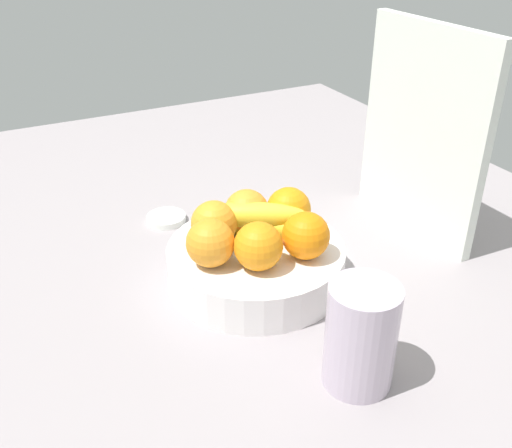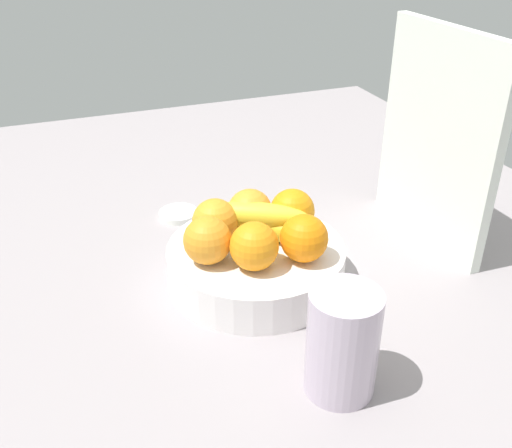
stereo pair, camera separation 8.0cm
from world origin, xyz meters
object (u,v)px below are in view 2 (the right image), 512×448
at_px(orange_back_right, 215,221).
at_px(thermos_tumbler, 342,343).
at_px(orange_center, 292,211).
at_px(orange_front_left, 254,246).
at_px(fruit_bowl, 256,263).
at_px(cutting_board, 437,139).
at_px(orange_back_left, 250,211).
at_px(orange_front_right, 304,238).
at_px(orange_top_stack, 207,239).
at_px(jar_lid, 179,214).
at_px(banana_bunch, 258,221).

relative_size(orange_back_right, thermos_tumbler, 0.51).
bearing_deg(orange_center, orange_front_left, -50.39).
bearing_deg(fruit_bowl, cutting_board, 95.23).
bearing_deg(orange_center, fruit_bowl, -70.08).
xyz_separation_m(orange_center, cutting_board, (-0.00, 0.26, 0.08)).
bearing_deg(orange_back_right, orange_back_left, 101.32).
height_order(orange_front_right, orange_back_right, same).
bearing_deg(orange_back_right, orange_front_right, 48.39).
relative_size(orange_front_right, orange_top_stack, 1.00).
relative_size(orange_front_left, orange_back_right, 1.00).
bearing_deg(jar_lid, orange_center, 31.48).
bearing_deg(orange_front_left, cutting_board, 103.02).
bearing_deg(orange_back_right, orange_front_left, 18.78).
bearing_deg(orange_center, jar_lid, -148.52).
height_order(orange_back_right, orange_top_stack, same).
relative_size(orange_back_left, orange_top_stack, 1.00).
height_order(orange_front_left, cutting_board, cutting_board).
bearing_deg(orange_front_right, orange_center, 167.65).
height_order(orange_front_right, cutting_board, cutting_board).
height_order(orange_center, cutting_board, cutting_board).
height_order(cutting_board, jar_lid, cutting_board).
distance_m(fruit_bowl, thermos_tumbler, 0.25).
xyz_separation_m(banana_bunch, thermos_tumbler, (0.27, 0.00, -0.02)).
height_order(orange_front_left, thermos_tumbler, thermos_tumbler).
bearing_deg(orange_top_stack, orange_front_left, 53.76).
bearing_deg(orange_back_left, orange_front_right, 22.72).
bearing_deg(fruit_bowl, orange_center, 109.92).
height_order(fruit_bowl, orange_front_right, orange_front_right).
relative_size(orange_back_right, jar_lid, 0.98).
distance_m(orange_center, thermos_tumbler, 0.28).
bearing_deg(orange_back_left, banana_bunch, 9.79).
distance_m(orange_back_left, banana_bunch, 0.03).
bearing_deg(thermos_tumbler, orange_back_left, -179.09).
distance_m(orange_front_left, banana_bunch, 0.08).
bearing_deg(banana_bunch, orange_front_right, 26.49).
relative_size(orange_center, thermos_tumbler, 0.51).
bearing_deg(orange_front_right, orange_front_left, -93.91).
xyz_separation_m(orange_front_left, orange_front_right, (0.01, 0.08, 0.00)).
relative_size(orange_back_right, cutting_board, 0.20).
relative_size(cutting_board, thermos_tumbler, 2.57).
relative_size(orange_front_right, orange_back_right, 1.00).
relative_size(fruit_bowl, cutting_board, 0.76).
xyz_separation_m(fruit_bowl, banana_bunch, (-0.02, 0.01, 0.06)).
xyz_separation_m(orange_front_right, orange_center, (-0.08, 0.02, 0.00)).
bearing_deg(orange_top_stack, orange_back_left, 123.76).
distance_m(orange_center, orange_top_stack, 0.15).
bearing_deg(banana_bunch, orange_center, 92.39).
relative_size(fruit_bowl, orange_front_right, 3.86).
relative_size(fruit_bowl, banana_bunch, 1.61).
xyz_separation_m(banana_bunch, cutting_board, (-0.01, 0.32, 0.09)).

